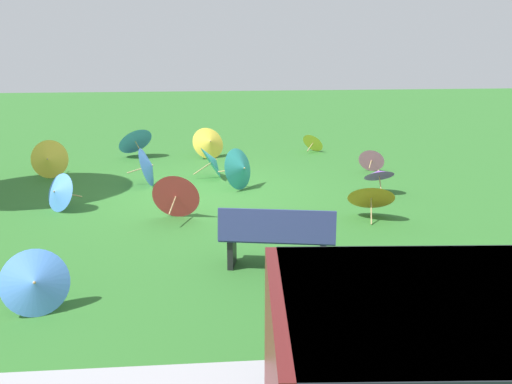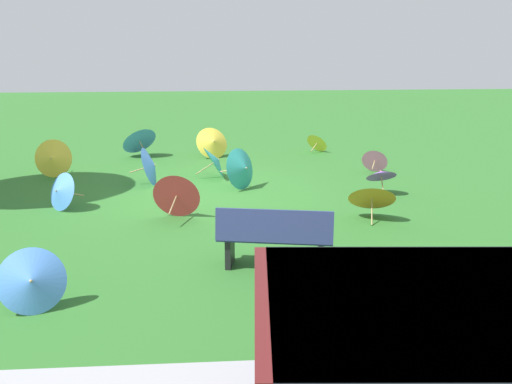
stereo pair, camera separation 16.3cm
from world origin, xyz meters
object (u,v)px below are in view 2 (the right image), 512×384
(parasol_pink_1, at_px, (375,159))
(parasol_blue_2, at_px, (138,139))
(parasol_orange_2, at_px, (372,195))
(parasol_purple_1, at_px, (381,174))
(parasol_red_0, at_px, (177,194))
(parasol_teal_2, at_px, (243,169))
(parasol_yellow_3, at_px, (213,142))
(parasol_blue_3, at_px, (152,166))
(parasol_yellow_0, at_px, (52,158))
(parasol_blue_0, at_px, (31,281))
(parasol_teal_0, at_px, (216,161))
(park_bench, at_px, (275,237))
(parasol_blue_1, at_px, (59,191))
(parasol_yellow_1, at_px, (318,142))

(parasol_pink_1, bearing_deg, parasol_blue_2, -20.62)
(parasol_orange_2, xyz_separation_m, parasol_purple_1, (-0.61, -1.59, -0.02))
(parasol_red_0, height_order, parasol_teal_2, parasol_teal_2)
(parasol_yellow_3, height_order, parasol_blue_3, parasol_blue_3)
(parasol_yellow_0, bearing_deg, parasol_teal_2, 162.55)
(parasol_blue_0, relative_size, parasol_teal_2, 0.97)
(parasol_orange_2, relative_size, parasol_pink_1, 1.36)
(parasol_teal_0, bearing_deg, parasol_yellow_0, -4.91)
(park_bench, bearing_deg, parasol_blue_1, -39.48)
(parasol_yellow_1, height_order, parasol_blue_1, parasol_blue_1)
(parasol_red_0, height_order, parasol_purple_1, parasol_red_0)
(park_bench, bearing_deg, parasol_teal_2, -86.93)
(park_bench, bearing_deg, parasol_blue_3, -65.50)
(parasol_yellow_3, bearing_deg, parasol_blue_1, 56.96)
(parasol_yellow_0, height_order, parasol_blue_1, parasol_yellow_0)
(parasol_yellow_3, bearing_deg, parasol_blue_0, 75.88)
(parasol_blue_2, height_order, parasol_blue_3, parasol_blue_2)
(parasol_blue_0, bearing_deg, parasol_yellow_3, -104.12)
(parasol_yellow_1, height_order, parasol_blue_2, parasol_blue_2)
(parasol_pink_1, xyz_separation_m, parasol_blue_2, (5.71, -2.15, 0.17))
(parasol_blue_0, relative_size, parasol_red_0, 0.99)
(parasol_blue_0, distance_m, parasol_yellow_1, 10.25)
(parasol_yellow_1, bearing_deg, parasol_teal_2, 58.91)
(parasol_teal_0, height_order, parasol_orange_2, parasol_teal_0)
(park_bench, relative_size, parasol_yellow_0, 1.87)
(parasol_purple_1, xyz_separation_m, parasol_yellow_3, (3.39, -3.68, -0.00))
(parasol_orange_2, bearing_deg, parasol_blue_0, 32.99)
(parasol_yellow_3, bearing_deg, parasol_pink_1, 154.09)
(parasol_yellow_1, relative_size, parasol_yellow_3, 0.72)
(parasol_yellow_0, height_order, parasol_yellow_1, parasol_yellow_0)
(parasol_purple_1, bearing_deg, parasol_teal_0, -25.26)
(parasol_blue_0, distance_m, parasol_yellow_0, 6.81)
(parasol_yellow_3, bearing_deg, parasol_red_0, 82.75)
(parasol_blue_0, bearing_deg, parasol_orange_2, -147.01)
(parasol_teal_2, relative_size, parasol_yellow_1, 1.26)
(parasol_yellow_3, bearing_deg, park_bench, 96.61)
(parasol_yellow_0, relative_size, parasol_blue_2, 0.77)
(park_bench, xyz_separation_m, parasol_purple_1, (-2.53, -3.69, -0.05))
(parasol_yellow_1, distance_m, parasol_pink_1, 2.54)
(parasol_orange_2, distance_m, parasol_yellow_1, 5.80)
(parasol_red_0, relative_size, parasol_teal_2, 0.98)
(parasol_blue_0, xyz_separation_m, parasol_teal_0, (-2.20, -6.33, -0.01))
(park_bench, relative_size, parasol_orange_2, 1.75)
(parasol_orange_2, xyz_separation_m, parasol_yellow_1, (-0.05, -5.80, -0.16))
(parasol_yellow_1, relative_size, parasol_blue_2, 0.63)
(parasol_teal_0, bearing_deg, parasol_pink_1, -175.66)
(parasol_teal_0, distance_m, parasol_yellow_1, 3.82)
(parasol_red_0, distance_m, parasol_orange_2, 3.42)
(parasol_blue_1, bearing_deg, parasol_blue_2, -100.69)
(parasol_blue_0, bearing_deg, parasol_yellow_0, -77.53)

